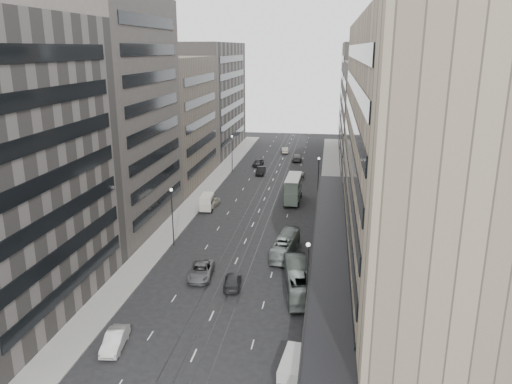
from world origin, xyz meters
The scene contains 28 objects.
ground centered at (0.00, 0.00, 0.00)m, with size 220.00×220.00×0.00m, color black.
sidewalk_right centered at (12.00, 37.50, 0.07)m, with size 4.00×125.00×0.15m, color gray.
sidewalk_left centered at (-12.00, 37.50, 0.07)m, with size 4.00×125.00×0.15m, color gray.
department_store centered at (21.45, 8.00, 14.95)m, with size 19.20×60.00×30.00m.
building_right_mid centered at (21.50, 52.00, 12.00)m, with size 15.00×28.00×24.00m, color #49433F.
building_right_far centered at (21.50, 82.00, 14.00)m, with size 15.00×32.00×28.00m, color #66605B.
building_left_b centered at (-21.50, 19.00, 17.00)m, with size 15.00×26.00×34.00m, color #49433F.
building_left_c centered at (-21.50, 46.00, 12.50)m, with size 15.00×28.00×25.00m, color #665C4F.
building_left_d centered at (-21.50, 79.00, 14.00)m, with size 15.00×38.00×28.00m, color #66605B.
lamp_right_near centered at (9.70, -5.00, 5.20)m, with size 0.44×0.44×8.32m.
lamp_right_far centered at (9.70, 35.00, 5.20)m, with size 0.44×0.44×8.32m.
lamp_left_near centered at (-9.70, 12.00, 5.20)m, with size 0.44×0.44×8.32m.
lamp_left_far centered at (-9.70, 55.00, 5.20)m, with size 0.44×0.44×8.32m.
bus_near centered at (8.50, 0.55, 1.53)m, with size 2.57×10.99×3.06m, color slate.
bus_far centered at (6.13, 11.04, 1.35)m, with size 2.26×9.66×2.69m, color gray.
double_decker centered at (5.33, 34.92, 2.53)m, with size 2.80×8.62×4.69m.
vw_microbus centered at (9.20, -15.60, 1.38)m, with size 2.54×4.79×2.48m.
panel_van centered at (-8.79, 28.01, 1.49)m, with size 2.41×4.45×2.71m.
sedan_1 centered at (-7.50, -12.86, 0.78)m, with size 1.64×4.70×1.55m, color silver.
sedan_2 centered at (-3.35, 2.67, 0.82)m, with size 2.72×5.91×1.64m, color #58585B.
sedan_3 centered at (0.91, 0.79, 0.71)m, with size 1.99×4.90×1.42m, color #2B2B2E.
sedan_4 centered at (-8.37, 30.18, 0.71)m, with size 1.68×4.18×1.43m, color #9D9882.
sedan_5 centered at (-3.19, 54.19, 0.82)m, with size 1.73×4.95×1.63m, color black.
sedan_6 centered at (4.90, 51.40, 0.81)m, with size 2.68×5.80×1.61m, color beige.
sedan_7 centered at (3.72, 69.13, 0.83)m, with size 2.31×5.69×1.65m, color slate.
sedan_8 centered at (-4.91, 62.07, 0.82)m, with size 1.93×4.79×1.63m, color black.
sedan_9 centered at (-0.08, 77.90, 0.76)m, with size 1.61×4.61×1.52m, color gray.
pedestrian centered at (10.20, -8.09, 1.05)m, with size 0.65×0.43×1.79m, color black.
Camera 1 is at (11.29, -50.84, 26.71)m, focal length 35.00 mm.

